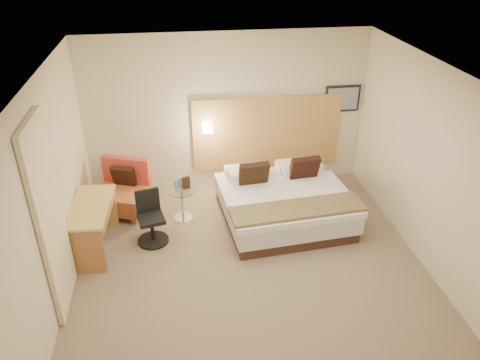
{
  "coord_description": "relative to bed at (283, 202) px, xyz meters",
  "views": [
    {
      "loc": [
        -0.86,
        -4.95,
        4.19
      ],
      "look_at": [
        -0.04,
        0.65,
        1.05
      ],
      "focal_mm": 35.0,
      "sensor_mm": 36.0,
      "label": 1
    }
  ],
  "objects": [
    {
      "name": "floor",
      "position": [
        -0.72,
        -1.18,
        -0.32
      ],
      "size": [
        4.8,
        5.0,
        0.02
      ],
      "primitive_type": "cube",
      "color": "#7D6B54",
      "rests_on": "ground"
    },
    {
      "name": "ceiling",
      "position": [
        -0.72,
        -1.18,
        2.4
      ],
      "size": [
        4.8,
        5.0,
        0.02
      ],
      "primitive_type": "cube",
      "color": "white",
      "rests_on": "floor"
    },
    {
      "name": "wall_back",
      "position": [
        -0.72,
        1.33,
        1.04
      ],
      "size": [
        4.8,
        0.02,
        2.7
      ],
      "primitive_type": "cube",
      "color": "beige",
      "rests_on": "floor"
    },
    {
      "name": "wall_front",
      "position": [
        -0.72,
        -3.69,
        1.04
      ],
      "size": [
        4.8,
        0.02,
        2.7
      ],
      "primitive_type": "cube",
      "color": "beige",
      "rests_on": "floor"
    },
    {
      "name": "wall_left",
      "position": [
        -3.13,
        -1.18,
        1.04
      ],
      "size": [
        0.02,
        5.0,
        2.7
      ],
      "primitive_type": "cube",
      "color": "beige",
      "rests_on": "floor"
    },
    {
      "name": "wall_right",
      "position": [
        1.69,
        -1.18,
        1.04
      ],
      "size": [
        0.02,
        5.0,
        2.7
      ],
      "primitive_type": "cube",
      "color": "beige",
      "rests_on": "floor"
    },
    {
      "name": "headboard_panel",
      "position": [
        -0.02,
        1.29,
        0.64
      ],
      "size": [
        2.6,
        0.04,
        1.3
      ],
      "primitive_type": "cube",
      "color": "tan",
      "rests_on": "wall_back"
    },
    {
      "name": "art_frame",
      "position": [
        1.3,
        1.3,
        1.19
      ],
      "size": [
        0.62,
        0.03,
        0.47
      ],
      "primitive_type": "cube",
      "color": "black",
      "rests_on": "wall_back"
    },
    {
      "name": "art_canvas",
      "position": [
        1.3,
        1.28,
        1.19
      ],
      "size": [
        0.54,
        0.01,
        0.39
      ],
      "primitive_type": "cube",
      "color": "gray",
      "rests_on": "wall_back"
    },
    {
      "name": "lamp_arm",
      "position": [
        -1.07,
        1.24,
        0.84
      ],
      "size": [
        0.02,
        0.12,
        0.02
      ],
      "primitive_type": "cylinder",
      "rotation": [
        1.57,
        0.0,
        0.0
      ],
      "color": "silver",
      "rests_on": "wall_back"
    },
    {
      "name": "lamp_shade",
      "position": [
        -1.07,
        1.18,
        0.84
      ],
      "size": [
        0.15,
        0.15,
        0.15
      ],
      "primitive_type": "cube",
      "color": "#FFEDC6",
      "rests_on": "wall_back"
    },
    {
      "name": "curtain",
      "position": [
        -3.08,
        -1.43,
        0.91
      ],
      "size": [
        0.06,
        0.9,
        2.42
      ],
      "primitive_type": "cube",
      "color": "beige",
      "rests_on": "wall_left"
    },
    {
      "name": "bottle_a",
      "position": [
        -1.65,
        0.24,
        0.31
      ],
      "size": [
        0.07,
        0.07,
        0.19
      ],
      "primitive_type": "cylinder",
      "rotation": [
        0.0,
        0.0,
        0.31
      ],
      "color": "#83ABCB",
      "rests_on": "side_table"
    },
    {
      "name": "bottle_b",
      "position": [
        -1.6,
        0.3,
        0.31
      ],
      "size": [
        0.07,
        0.07,
        0.19
      ],
      "primitive_type": "cylinder",
      "rotation": [
        0.0,
        0.0,
        0.31
      ],
      "color": "#88B0D3",
      "rests_on": "side_table"
    },
    {
      "name": "menu_folder",
      "position": [
        -1.5,
        0.26,
        0.32
      ],
      "size": [
        0.13,
        0.08,
        0.21
      ],
      "primitive_type": "cube",
      "rotation": [
        0.0,
        0.0,
        0.31
      ],
      "color": "#3C2118",
      "rests_on": "side_table"
    },
    {
      "name": "bed",
      "position": [
        0.0,
        0.0,
        0.0
      ],
      "size": [
        2.07,
        2.03,
        0.94
      ],
      "color": "#39231C",
      "rests_on": "floor"
    },
    {
      "name": "lounge_chair",
      "position": [
        -2.53,
        0.63,
        0.03
      ],
      "size": [
        0.99,
        0.93,
        0.84
      ],
      "color": "tan",
      "rests_on": "floor"
    },
    {
      "name": "side_table",
      "position": [
        -1.58,
        0.24,
        -0.01
      ],
      "size": [
        0.59,
        0.59,
        0.53
      ],
      "color": "white",
      "rests_on": "floor"
    },
    {
      "name": "desk",
      "position": [
        -2.84,
        -0.39,
        0.27
      ],
      "size": [
        0.61,
        1.21,
        0.74
      ],
      "color": "#D3B052",
      "rests_on": "floor"
    },
    {
      "name": "desk_chair",
      "position": [
        -2.05,
        -0.31,
        0.03
      ],
      "size": [
        0.54,
        0.54,
        0.8
      ],
      "color": "black",
      "rests_on": "floor"
    }
  ]
}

